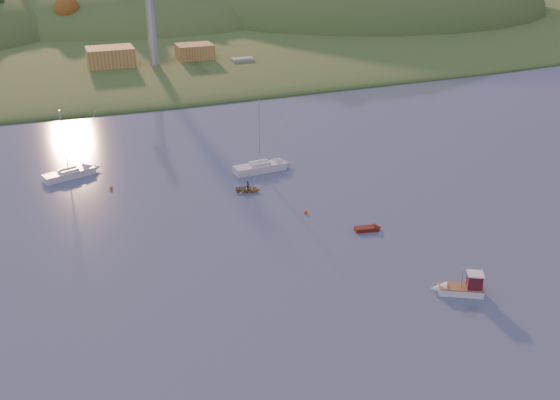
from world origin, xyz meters
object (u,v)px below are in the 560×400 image
object	(u,v)px
sailboat_near	(69,173)
canoe	(248,189)
red_tender	(372,228)
fishing_boat	(457,287)
sailboat_far	(260,167)

from	to	relation	value
sailboat_near	canoe	bearing A→B (deg)	-50.27
canoe	red_tender	distance (m)	20.22
sailboat_near	canoe	distance (m)	27.95
fishing_boat	canoe	size ratio (longest dim) A/B	1.59
fishing_boat	red_tender	xyz separation A→B (m)	(-1.58, 16.07, -0.51)
fishing_boat	sailboat_near	bearing A→B (deg)	-25.11
sailboat_far	red_tender	bearing A→B (deg)	-78.70
sailboat_near	canoe	xyz separation A→B (m)	(23.89, -14.50, -0.33)
sailboat_near	red_tender	world-z (taller)	sailboat_near
sailboat_far	canoe	size ratio (longest dim) A/B	3.26
fishing_boat	sailboat_far	xyz separation A→B (m)	(-8.48, 39.84, -0.02)
sailboat_near	sailboat_far	bearing A→B (deg)	-34.42
sailboat_far	canoe	distance (m)	7.94
sailboat_near	red_tender	xyz separation A→B (m)	(34.89, -31.48, -0.45)
sailboat_far	red_tender	size ratio (longest dim) A/B	3.13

